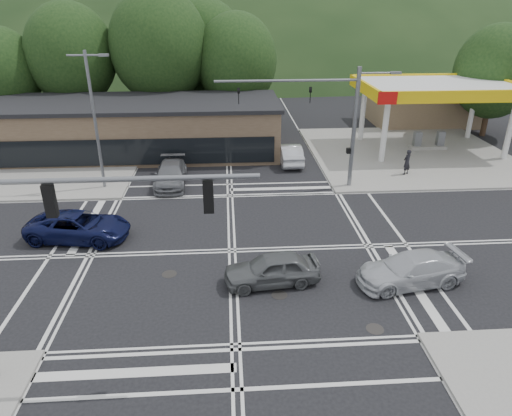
{
  "coord_description": "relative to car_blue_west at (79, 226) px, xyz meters",
  "views": [
    {
      "loc": [
        -0.13,
        -20.43,
        11.86
      ],
      "look_at": [
        1.38,
        2.13,
        1.4
      ],
      "focal_mm": 32.0,
      "sensor_mm": 36.0,
      "label": 1
    }
  ],
  "objects": [
    {
      "name": "car_queue_b",
      "position": [
        9.25,
        15.15,
        0.01
      ],
      "size": [
        2.25,
        4.61,
        1.51
      ],
      "primitive_type": "imported",
      "rotation": [
        0.0,
        0.0,
        3.03
      ],
      "color": "white",
      "rests_on": "ground"
    },
    {
      "name": "streetlight_nw",
      "position": [
        -0.29,
        7.16,
        4.3
      ],
      "size": [
        2.5,
        0.25,
        9.0
      ],
      "color": "slate",
      "rests_on": "ground"
    },
    {
      "name": "signal_mast_sw",
      "position": [
        1.76,
        -10.04,
        4.37
      ],
      "size": [
        9.14,
        0.28,
        8.0
      ],
      "color": "slate",
      "rests_on": "ground"
    },
    {
      "name": "tree_n_e",
      "position": [
        6.15,
        26.16,
        6.39
      ],
      "size": [
        8.4,
        8.4,
        11.98
      ],
      "color": "#382619",
      "rests_on": "ground"
    },
    {
      "name": "hill_north",
      "position": [
        8.15,
        88.16,
        -0.75
      ],
      "size": [
        252.0,
        126.0,
        140.0
      ],
      "primitive_type": "ellipsoid",
      "color": "#1F3719",
      "rests_on": "ground"
    },
    {
      "name": "car_grey_center",
      "position": [
        9.9,
        -4.87,
        -0.01
      ],
      "size": [
        4.49,
        2.22,
        1.47
      ],
      "primitive_type": "imported",
      "rotation": [
        0.0,
        0.0,
        -1.46
      ],
      "color": "#595C5E",
      "rests_on": "ground"
    },
    {
      "name": "tree_n_b",
      "position": [
        2.15,
        22.16,
        7.04
      ],
      "size": [
        9.0,
        9.0,
        12.98
      ],
      "color": "#382619",
      "rests_on": "ground"
    },
    {
      "name": "sidewalk_ne",
      "position": [
        23.15,
        13.16,
        -0.67
      ],
      "size": [
        16.0,
        16.0,
        0.15
      ],
      "primitive_type": "cube",
      "color": "gray",
      "rests_on": "ground"
    },
    {
      "name": "tree_ne",
      "position": [
        32.15,
        18.16,
        5.09
      ],
      "size": [
        7.2,
        7.2,
        9.99
      ],
      "color": "#382619",
      "rests_on": "ground"
    },
    {
      "name": "pedestrian",
      "position": [
        20.99,
        8.17,
        0.32
      ],
      "size": [
        0.8,
        0.73,
        1.84
      ],
      "primitive_type": "imported",
      "rotation": [
        0.0,
        0.0,
        3.72
      ],
      "color": "black",
      "rests_on": "sidewalk_ne"
    },
    {
      "name": "gas_station_canopy",
      "position": [
        25.14,
        14.15,
        4.29
      ],
      "size": [
        12.32,
        8.34,
        5.75
      ],
      "color": "silver",
      "rests_on": "ground"
    },
    {
      "name": "car_northbound",
      "position": [
        4.1,
        7.67,
        -0.01
      ],
      "size": [
        2.18,
        5.14,
        1.48
      ],
      "primitive_type": "imported",
      "rotation": [
        0.0,
        0.0,
        0.02
      ],
      "color": "slate",
      "rests_on": "ground"
    },
    {
      "name": "car_blue_west",
      "position": [
        0.0,
        0.0,
        0.0
      ],
      "size": [
        5.7,
        3.26,
        1.5
      ],
      "primitive_type": "imported",
      "rotation": [
        0.0,
        0.0,
        1.42
      ],
      "color": "#0C1138",
      "rests_on": "ground"
    },
    {
      "name": "commercial_row",
      "position": [
        0.15,
        15.16,
        1.25
      ],
      "size": [
        24.0,
        8.0,
        4.0
      ],
      "primitive_type": "cube",
      "color": "brown",
      "rests_on": "ground"
    },
    {
      "name": "signal_mast_ne",
      "position": [
        15.1,
        6.36,
        4.32
      ],
      "size": [
        11.65,
        0.3,
        8.0
      ],
      "color": "slate",
      "rests_on": "ground"
    },
    {
      "name": "car_queue_a",
      "position": [
        12.95,
        11.66,
        0.01
      ],
      "size": [
        1.65,
        4.63,
        1.52
      ],
      "primitive_type": "imported",
      "rotation": [
        0.0,
        0.0,
        3.15
      ],
      "color": "#B3B6BB",
      "rests_on": "ground"
    },
    {
      "name": "tree_n_d",
      "position": [
        -11.85,
        21.16,
        5.09
      ],
      "size": [
        6.8,
        6.8,
        9.76
      ],
      "color": "#382619",
      "rests_on": "ground"
    },
    {
      "name": "tree_n_a",
      "position": [
        -5.85,
        22.16,
        6.39
      ],
      "size": [
        8.0,
        8.0,
        11.75
      ],
      "color": "#382619",
      "rests_on": "ground"
    },
    {
      "name": "ground",
      "position": [
        8.15,
        -1.84,
        -0.75
      ],
      "size": [
        120.0,
        120.0,
        0.0
      ],
      "primitive_type": "plane",
      "color": "black",
      "rests_on": "ground"
    },
    {
      "name": "tree_n_c",
      "position": [
        9.15,
        22.16,
        5.74
      ],
      "size": [
        7.6,
        7.6,
        10.87
      ],
      "color": "#382619",
      "rests_on": "ground"
    },
    {
      "name": "convenience_store",
      "position": [
        28.15,
        23.16,
        1.15
      ],
      "size": [
        10.0,
        6.0,
        3.8
      ],
      "primitive_type": "cube",
      "color": "#846B4F",
      "rests_on": "ground"
    },
    {
      "name": "sidewalk_nw",
      "position": [
        -6.85,
        13.16,
        -0.67
      ],
      "size": [
        16.0,
        16.0,
        0.15
      ],
      "primitive_type": "cube",
      "color": "gray",
      "rests_on": "ground"
    },
    {
      "name": "car_silver_east",
      "position": [
        16.15,
        -5.3,
        -0.03
      ],
      "size": [
        5.19,
        2.76,
        1.43
      ],
      "primitive_type": "imported",
      "rotation": [
        0.0,
        0.0,
        -1.41
      ],
      "color": "silver",
      "rests_on": "ground"
    }
  ]
}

